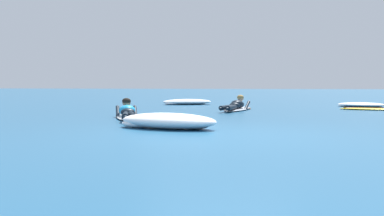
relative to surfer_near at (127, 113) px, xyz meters
name	(u,v)px	position (x,y,z in m)	size (l,w,h in m)	color
ground_plane	(250,106)	(2.58, 6.87, -0.14)	(120.00, 120.00, 0.00)	#235B84
surfer_near	(127,113)	(0.00, 0.00, 0.00)	(1.29, 2.57, 0.55)	white
surfer_far	(236,106)	(2.30, 3.93, -0.01)	(0.98, 2.77, 0.55)	silver
drifting_surfboard	(374,109)	(6.67, 5.05, -0.10)	(2.26, 1.05, 0.16)	yellow
whitewater_front	(168,121)	(1.52, -2.19, 0.00)	(2.15, 1.44, 0.30)	white
whitewater_mid_left	(362,105)	(6.66, 7.20, -0.06)	(2.00, 1.68, 0.17)	white
whitewater_mid_right	(187,102)	(-0.04, 7.95, -0.03)	(2.25, 1.71, 0.23)	white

